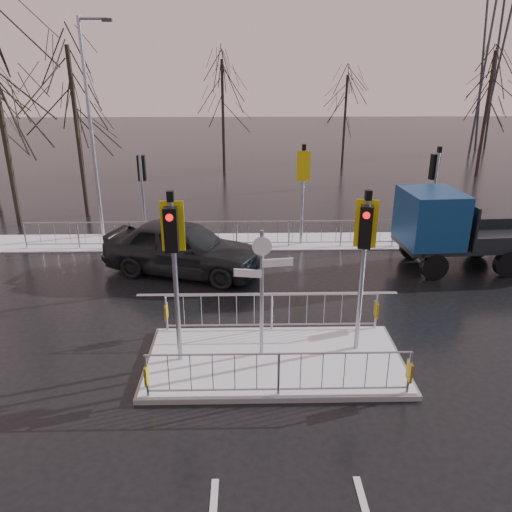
{
  "coord_description": "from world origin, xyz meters",
  "views": [
    {
      "loc": [
        -0.65,
        -10.04,
        6.56
      ],
      "look_at": [
        -0.38,
        2.36,
        1.8
      ],
      "focal_mm": 35.0,
      "sensor_mm": 36.0,
      "label": 1
    }
  ],
  "objects_px": {
    "car_far_lane": "(182,247)",
    "traffic_island": "(274,348)",
    "flatbed_truck": "(453,228)",
    "street_lamp_left": "(92,124)"
  },
  "relations": [
    {
      "from": "flatbed_truck",
      "to": "street_lamp_left",
      "type": "distance_m",
      "value": 13.62
    },
    {
      "from": "car_far_lane",
      "to": "street_lamp_left",
      "type": "xyz_separation_m",
      "value": [
        -3.67,
        3.92,
        3.6
      ]
    },
    {
      "from": "car_far_lane",
      "to": "traffic_island",
      "type": "bearing_deg",
      "value": -136.01
    },
    {
      "from": "traffic_island",
      "to": "flatbed_truck",
      "type": "xyz_separation_m",
      "value": [
        6.33,
        5.79,
        1.06
      ]
    },
    {
      "from": "car_far_lane",
      "to": "street_lamp_left",
      "type": "bearing_deg",
      "value": 60.8
    },
    {
      "from": "car_far_lane",
      "to": "street_lamp_left",
      "type": "relative_size",
      "value": 0.64
    },
    {
      "from": "street_lamp_left",
      "to": "traffic_island",
      "type": "bearing_deg",
      "value": -55.93
    },
    {
      "from": "traffic_island",
      "to": "street_lamp_left",
      "type": "height_order",
      "value": "street_lamp_left"
    },
    {
      "from": "car_far_lane",
      "to": "flatbed_truck",
      "type": "bearing_deg",
      "value": -70.86
    },
    {
      "from": "traffic_island",
      "to": "flatbed_truck",
      "type": "height_order",
      "value": "traffic_island"
    }
  ]
}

